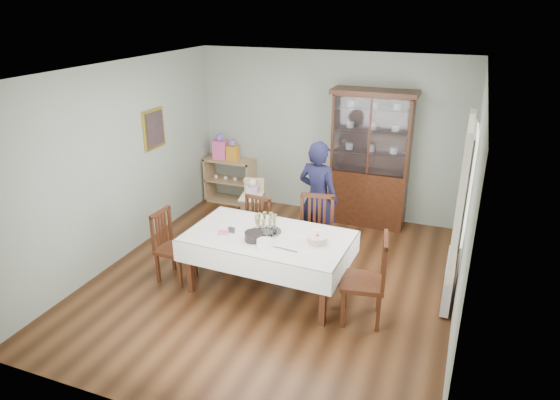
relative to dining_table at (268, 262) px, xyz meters
The scene contains 25 objects.
floor 0.45m from the dining_table, 97.19° to the left, with size 5.00×5.00×0.00m, color #593319.
room_shell 1.52m from the dining_table, 92.13° to the left, with size 5.00×5.00×5.00m.
dining_table is the anchor object (origin of this frame).
china_cabinet 2.69m from the dining_table, 73.78° to the left, with size 1.30×0.48×2.18m.
sideboard 3.07m from the dining_table, 125.39° to the left, with size 0.90×0.38×0.80m.
picture_frame 2.77m from the dining_table, 155.54° to the left, with size 0.04×0.48×0.58m, color gold.
window 2.54m from the dining_table, 13.41° to the left, with size 0.04×1.02×1.22m, color white.
curtain_left 2.39m from the dining_table, ahead, with size 0.07×0.30×1.55m, color silver.
curtain_right 2.64m from the dining_table, 28.19° to the left, with size 0.07×0.30×1.55m, color silver.
radiator 2.20m from the dining_table, 13.77° to the left, with size 0.10×0.80×0.55m, color white.
chair_far_left 0.77m from the dining_table, 129.27° to the left, with size 0.46×0.46×0.92m.
chair_far_right 0.76m from the dining_table, 58.20° to the left, with size 0.54×0.54×1.05m.
chair_end_left 1.26m from the dining_table, behind, with size 0.44×0.44×0.94m.
chair_end_right 1.27m from the dining_table, ahead, with size 0.55×0.55×1.06m.
woman 1.32m from the dining_table, 78.05° to the left, with size 0.61×0.40×1.66m, color black.
high_chair 1.54m from the dining_table, 121.08° to the left, with size 0.49×0.49×0.95m.
champagne_tray 0.46m from the dining_table, 132.77° to the left, with size 0.38×0.38×0.23m.
birthday_cake 0.76m from the dining_table, ahead, with size 0.27×0.27×0.19m.
plate_stack_dark 0.48m from the dining_table, 119.98° to the right, with size 0.22×0.22×0.11m, color black.
plate_stack_white 0.51m from the dining_table, 75.31° to the right, with size 0.19×0.19×0.08m, color white.
napkin_stack 0.68m from the dining_table, 165.10° to the right, with size 0.13×0.13×0.02m, color #EE579E.
cutlery 0.65m from the dining_table, behind, with size 0.12×0.17×0.01m, color silver, non-canonical shape.
cake_knife 0.58m from the dining_table, 40.31° to the right, with size 0.30×0.03×0.01m, color silver.
gift_bag_pink 3.21m from the dining_table, 128.08° to the left, with size 0.26×0.19×0.44m.
gift_bag_orange 3.06m from the dining_table, 124.35° to the left, with size 0.20×0.14×0.36m.
Camera 1 is at (2.14, -5.28, 3.45)m, focal length 32.00 mm.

